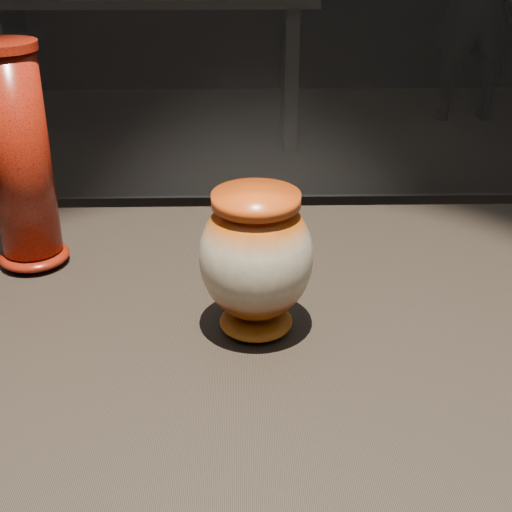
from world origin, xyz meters
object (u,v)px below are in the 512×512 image
(main_vase, at_px, (256,258))
(tall_vase, at_px, (20,164))
(display_plinth, at_px, (317,465))
(back_shelf, at_px, (151,40))

(main_vase, xyz_separation_m, tall_vase, (-0.35, 0.20, 0.06))
(main_vase, bearing_deg, display_plinth, 15.92)
(display_plinth, relative_size, back_shelf, 1.00)
(display_plinth, bearing_deg, main_vase, -164.08)
(display_plinth, distance_m, back_shelf, 3.70)
(display_plinth, bearing_deg, tall_vase, 158.52)
(display_plinth, xyz_separation_m, back_shelf, (-0.66, 3.64, 0.01))
(display_plinth, height_order, back_shelf, same)
(display_plinth, relative_size, tall_vase, 5.79)
(display_plinth, height_order, main_vase, main_vase)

